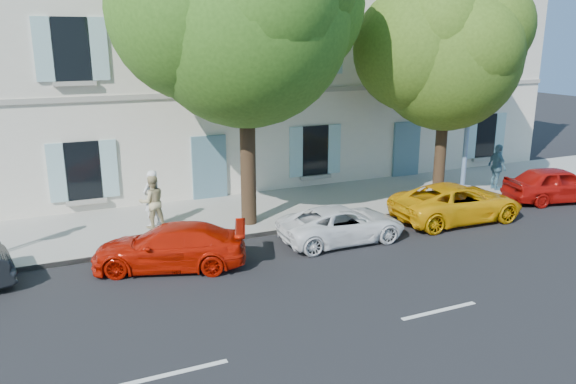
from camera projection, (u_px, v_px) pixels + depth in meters
name	position (u px, v px, depth m)	size (l,w,h in m)	color
ground	(350.00, 252.00, 16.16)	(90.00, 90.00, 0.00)	black
sidewalk	(287.00, 208.00, 20.06)	(36.00, 4.50, 0.15)	#A09E96
kerb	(315.00, 226.00, 18.14)	(36.00, 0.16, 0.16)	#9E998E
building	(232.00, 37.00, 23.56)	(28.00, 7.00, 12.00)	silver
car_red_coupe	(170.00, 247.00, 14.89)	(1.65, 4.05, 1.17)	#BC1505
car_white_coupe	(342.00, 224.00, 16.86)	(1.79, 3.88, 1.08)	white
car_yellow_supercar	(457.00, 202.00, 18.78)	(2.09, 4.53, 1.26)	#E8A109
car_red_hatchback	(557.00, 184.00, 20.96)	(1.58, 3.92, 1.34)	#A40E0A
tree_left	(245.00, 23.00, 16.56)	(6.24, 6.24, 9.68)	#3A2819
tree_right	(447.00, 58.00, 19.89)	(5.18, 5.18, 7.98)	#3A2819
street_lamp	(476.00, 62.00, 19.91)	(0.39, 1.88, 8.76)	#7293BF
pedestrian_a	(152.00, 199.00, 17.66)	(0.66, 0.44, 1.82)	silver
pedestrian_b	(152.00, 202.00, 17.57)	(0.82, 0.64, 1.68)	tan
pedestrian_c	(497.00, 167.00, 22.05)	(1.06, 0.44, 1.80)	teal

